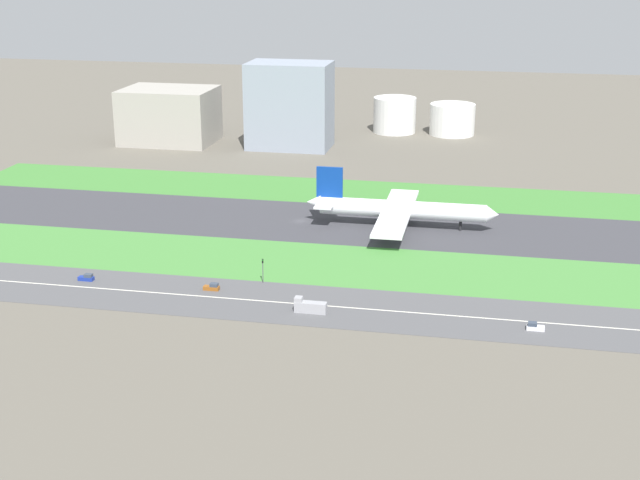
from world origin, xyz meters
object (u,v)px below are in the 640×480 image
(airliner, at_px, (397,209))
(terminal_building, at_px, (169,116))
(car_2, at_px, (87,278))
(traffic_light, at_px, (263,269))
(fuel_tank_centre, at_px, (452,119))
(car_0, at_px, (535,327))
(truck_0, at_px, (310,307))
(car_3, at_px, (212,287))
(fuel_tank_west, at_px, (395,115))
(hangar_building, at_px, (290,105))

(airliner, distance_m, terminal_building, 168.11)
(car_2, relative_size, traffic_light, 0.61)
(traffic_light, height_order, fuel_tank_centre, fuel_tank_centre)
(car_0, height_order, truck_0, truck_0)
(traffic_light, height_order, terminal_building, terminal_building)
(traffic_light, relative_size, terminal_building, 0.17)
(airliner, relative_size, truck_0, 7.74)
(truck_0, bearing_deg, car_2, -8.47)
(car_3, bearing_deg, airliner, 57.34)
(truck_0, relative_size, fuel_tank_west, 0.39)
(car_0, bearing_deg, truck_0, 0.00)
(truck_0, bearing_deg, hangar_building, -75.38)
(car_0, height_order, fuel_tank_centre, fuel_tank_centre)
(car_2, bearing_deg, hangar_building, 84.64)
(terminal_building, xyz_separation_m, fuel_tank_west, (103.48, 45.00, -4.11))
(airliner, distance_m, fuel_tank_centre, 159.27)
(airliner, bearing_deg, fuel_tank_centre, 86.70)
(car_3, bearing_deg, terminal_building, 113.67)
(car_0, bearing_deg, terminal_building, -49.01)
(airliner, relative_size, car_2, 14.77)
(car_2, bearing_deg, truck_0, -8.47)
(traffic_light, bearing_deg, hangar_building, 100.67)
(truck_0, bearing_deg, car_3, -18.56)
(fuel_tank_centre, bearing_deg, traffic_light, -100.42)
(car_2, height_order, truck_0, truck_0)
(car_0, xyz_separation_m, fuel_tank_west, (-63.35, 237.00, 7.94))
(car_0, bearing_deg, fuel_tank_west, -75.03)
(traffic_light, bearing_deg, car_3, -147.39)
(car_0, height_order, traffic_light, traffic_light)
(truck_0, distance_m, fuel_tank_centre, 238.19)
(fuel_tank_centre, bearing_deg, truck_0, -95.54)
(car_2, height_order, fuel_tank_centre, fuel_tank_centre)
(fuel_tank_west, bearing_deg, terminal_building, -156.50)
(car_3, height_order, fuel_tank_west, fuel_tank_west)
(traffic_light, bearing_deg, car_0, -13.57)
(car_2, xyz_separation_m, traffic_light, (49.88, 7.99, 3.37))
(airliner, height_order, fuel_tank_centre, airliner)
(terminal_building, bearing_deg, truck_0, -60.29)
(terminal_building, xyz_separation_m, hangar_building, (59.48, 0.00, 6.88))
(car_2, distance_m, terminal_building, 187.26)
(car_3, distance_m, hangar_building, 184.10)
(airliner, relative_size, car_0, 14.77)
(airliner, relative_size, fuel_tank_centre, 2.89)
(truck_0, bearing_deg, terminal_building, -60.29)
(traffic_light, bearing_deg, fuel_tank_centre, 79.58)
(car_2, bearing_deg, car_0, -4.59)
(car_3, relative_size, truck_0, 0.52)
(terminal_building, relative_size, hangar_building, 1.08)
(car_0, bearing_deg, hangar_building, -60.79)
(hangar_building, bearing_deg, fuel_tank_centre, 31.63)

